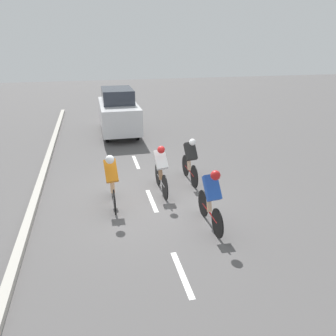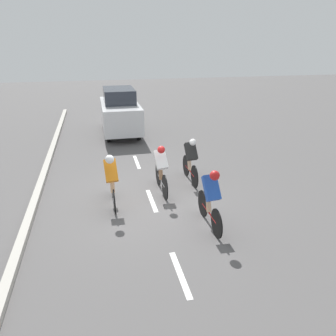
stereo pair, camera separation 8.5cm
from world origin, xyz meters
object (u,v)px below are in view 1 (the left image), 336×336
(cyclist_white, at_px, (161,168))
(support_car, at_px, (118,112))
(cyclist_orange, at_px, (112,178))
(cyclist_blue, at_px, (211,196))
(cyclist_black, at_px, (190,159))

(cyclist_white, height_order, support_car, support_car)
(cyclist_orange, xyz_separation_m, cyclist_white, (-1.45, -0.53, -0.03))
(cyclist_blue, relative_size, support_car, 0.43)
(cyclist_black, relative_size, support_car, 0.42)
(cyclist_white, relative_size, support_car, 0.44)
(cyclist_blue, relative_size, cyclist_black, 1.01)
(cyclist_orange, bearing_deg, cyclist_black, -156.55)
(cyclist_blue, height_order, cyclist_orange, cyclist_blue)
(cyclist_blue, xyz_separation_m, support_car, (1.33, -9.03, 0.24))
(cyclist_blue, height_order, support_car, support_car)
(cyclist_blue, distance_m, cyclist_orange, 2.73)
(cyclist_blue, bearing_deg, cyclist_white, -70.78)
(cyclist_white, bearing_deg, support_car, -85.16)
(cyclist_orange, distance_m, cyclist_white, 1.55)
(support_car, bearing_deg, cyclist_orange, 83.32)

